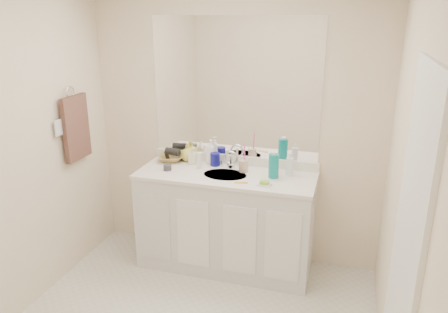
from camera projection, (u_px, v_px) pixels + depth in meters
wall_back at (235, 129)px, 3.85m from camera, size 2.60×0.02×2.40m
wall_left at (4, 162)px, 3.02m from camera, size 0.02×2.60×2.40m
wall_right at (406, 208)px, 2.31m from camera, size 0.02×2.60×2.40m
vanity_cabinet at (226, 222)px, 3.84m from camera, size 1.50×0.55×0.85m
countertop at (226, 175)px, 3.70m from camera, size 1.52×0.57×0.03m
backsplash at (234, 160)px, 3.92m from camera, size 1.52×0.03×0.08m
sink_basin at (225, 176)px, 3.69m from camera, size 0.37×0.37×0.02m
faucet at (231, 162)px, 3.83m from camera, size 0.02×0.02×0.11m
mirror at (235, 89)px, 3.73m from camera, size 1.48×0.01×1.20m
blue_mug at (215, 159)px, 3.88m from camera, size 0.10×0.10×0.12m
tan_cup at (243, 166)px, 3.73m from camera, size 0.08×0.08×0.10m
toothbrush at (245, 155)px, 3.70m from camera, size 0.02×0.04×0.20m
mouthwash_bottle at (274, 166)px, 3.59m from camera, size 0.09×0.09×0.20m
clear_pump_bottle at (290, 167)px, 3.64m from camera, size 0.07×0.07×0.15m
soap_dish at (264, 185)px, 3.45m from camera, size 0.11×0.09×0.01m
green_soap at (264, 182)px, 3.44m from camera, size 0.07×0.05×0.03m
orange_comb at (241, 183)px, 3.50m from camera, size 0.11×0.04×0.00m
dark_jar at (167, 168)px, 3.78m from camera, size 0.09×0.09×0.05m
extra_white_bottle at (199, 161)px, 3.80m from camera, size 0.06×0.06×0.14m
soap_bottle_white at (211, 152)px, 3.92m from camera, size 0.11×0.11×0.22m
soap_bottle_cream at (193, 156)px, 3.92m from camera, size 0.07×0.07×0.15m
soap_bottle_yellow at (188, 152)px, 3.99m from camera, size 0.16×0.16×0.17m
wicker_basket at (171, 158)px, 4.01m from camera, size 0.28×0.28×0.06m
hair_dryer at (173, 152)px, 3.98m from camera, size 0.14×0.09×0.07m
towel_ring at (70, 93)px, 3.61m from camera, size 0.01×0.11×0.11m
hand_towel at (76, 128)px, 3.70m from camera, size 0.04×0.32×0.55m
switch_plate at (58, 128)px, 3.51m from camera, size 0.01×0.08×0.13m
door at (403, 271)px, 2.11m from camera, size 0.02×0.82×2.00m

